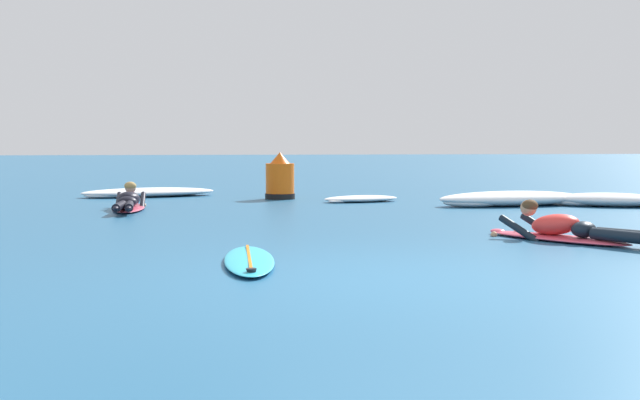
% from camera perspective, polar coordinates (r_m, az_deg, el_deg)
% --- Properties ---
extents(ground_plane, '(120.00, 120.00, 0.00)m').
position_cam_1_polar(ground_plane, '(17.21, -2.55, 0.01)').
color(ground_plane, '#235B84').
extents(surfer_near, '(1.64, 2.23, 0.55)m').
position_cam_1_polar(surfer_near, '(10.45, 16.89, -2.03)').
color(surfer_near, '#E54C66').
rests_on(surfer_near, ground).
extents(surfer_far, '(0.57, 2.46, 0.55)m').
position_cam_1_polar(surfer_far, '(14.93, -13.32, -0.18)').
color(surfer_far, '#E54C66').
rests_on(surfer_far, ground).
extents(drifting_surfboard, '(0.57, 2.12, 0.16)m').
position_cam_1_polar(drifting_surfboard, '(8.24, -5.00, -4.24)').
color(drifting_surfboard, '#2DB2D1').
rests_on(drifting_surfboard, ground).
extents(whitewater_front, '(3.07, 1.30, 0.28)m').
position_cam_1_polar(whitewater_front, '(16.04, 13.35, 0.08)').
color(whitewater_front, white).
rests_on(whitewater_front, ground).
extents(whitewater_mid_left, '(1.69, 0.93, 0.13)m').
position_cam_1_polar(whitewater_mid_left, '(16.62, 2.90, 0.08)').
color(whitewater_mid_left, white).
rests_on(whitewater_mid_left, ground).
extents(whitewater_mid_right, '(2.25, 1.69, 0.26)m').
position_cam_1_polar(whitewater_mid_right, '(16.42, 19.65, 0.00)').
color(whitewater_mid_right, white).
rests_on(whitewater_mid_right, ground).
extents(whitewater_back, '(3.14, 1.76, 0.20)m').
position_cam_1_polar(whitewater_back, '(18.63, -11.92, 0.53)').
color(whitewater_back, white).
rests_on(whitewater_back, ground).
extents(channel_marker_buoy, '(0.64, 0.64, 1.00)m').
position_cam_1_polar(channel_marker_buoy, '(17.44, -2.83, 1.38)').
color(channel_marker_buoy, '#EA5B0F').
rests_on(channel_marker_buoy, ground).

